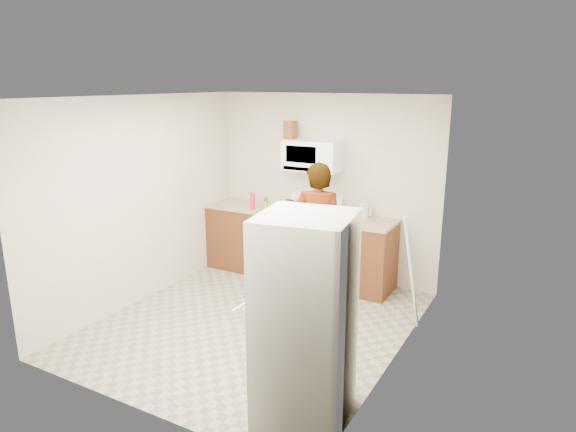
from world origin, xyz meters
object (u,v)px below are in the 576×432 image
Objects in this scene: fridge at (305,320)px; saucepan at (302,204)px; kettle at (364,211)px; person at (318,232)px; gas_range at (307,245)px; microwave at (313,155)px.

saucepan is at bearing 108.42° from fridge.
kettle is 0.74× the size of saucepan.
kettle is at bearing 4.73° from saucepan.
fridge is at bearing 97.12° from person.
kettle is (0.72, 0.19, 0.53)m from gas_range.
microwave is 3.22m from fridge.
fridge reaches higher than gas_range.
saucepan is (-0.15, -0.01, -0.68)m from microwave.
microwave is 4.50× the size of kettle.
person is 2.34m from fridge.
microwave reaches higher than person.
fridge is 10.06× the size of kettle.
person is at bearing -52.69° from gas_range.
fridge is (1.33, -2.68, 0.36)m from gas_range.
person reaches higher than fridge.
saucepan is at bearing -65.73° from person.
person reaches higher than kettle.
kettle is at bearing 5.01° from microwave.
fridge is at bearing -62.04° from saucepan.
fridge is at bearing -63.53° from gas_range.
kettle is at bearing 14.86° from gas_range.
person is 1.02× the size of fridge.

